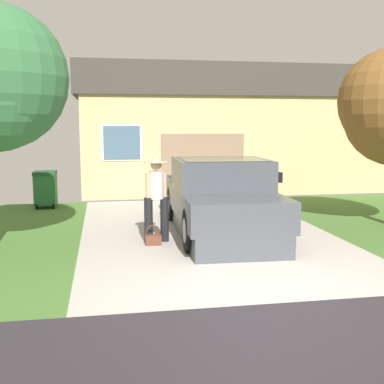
{
  "coord_description": "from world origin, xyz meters",
  "views": [
    {
      "loc": [
        -2.12,
        -5.81,
        2.29
      ],
      "look_at": [
        -0.32,
        4.11,
        0.91
      ],
      "focal_mm": 45.98,
      "sensor_mm": 36.0,
      "label": 1
    }
  ],
  "objects": [
    {
      "name": "person_with_hat",
      "position": [
        -1.11,
        3.65,
        0.92
      ],
      "size": [
        0.49,
        0.47,
        1.69
      ],
      "rotation": [
        0.0,
        0.0,
        0.17
      ],
      "color": "black",
      "rests_on": "ground"
    },
    {
      "name": "house_with_garage",
      "position": [
        2.28,
        12.07,
        2.15
      ],
      "size": [
        10.54,
        5.77,
        4.23
      ],
      "color": "#D4BE84",
      "rests_on": "ground"
    },
    {
      "name": "wheeled_trash_bin",
      "position": [
        -3.71,
        8.26,
        0.55
      ],
      "size": [
        0.6,
        0.72,
        1.02
      ],
      "color": "#286B38",
      "rests_on": "ground"
    },
    {
      "name": "pickup_truck",
      "position": [
        0.29,
        4.1,
        0.7
      ],
      "size": [
        2.09,
        5.12,
        1.6
      ],
      "rotation": [
        0.0,
        0.0,
        3.1
      ],
      "color": "#474C53",
      "rests_on": "ground"
    },
    {
      "name": "ground",
      "position": [
        0.0,
        -1.86,
        -0.01
      ],
      "size": [
        29.2,
        18.6,
        0.18
      ],
      "color": "#BCB3AB"
    },
    {
      "name": "handbag",
      "position": [
        -1.2,
        3.41,
        0.12
      ],
      "size": [
        0.3,
        0.18,
        0.39
      ],
      "color": "brown",
      "rests_on": "ground"
    }
  ]
}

